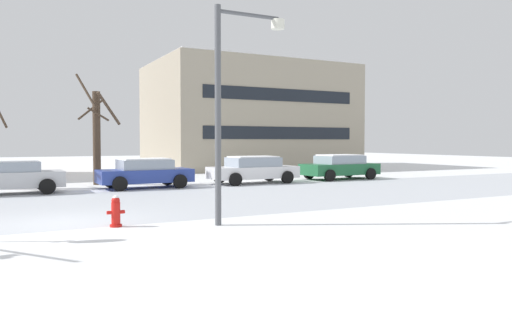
% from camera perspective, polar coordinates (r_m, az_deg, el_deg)
% --- Properties ---
extents(ground_plane, '(120.00, 120.00, 0.00)m').
position_cam_1_polar(ground_plane, '(13.74, -21.88, -6.95)').
color(ground_plane, white).
extents(road_surface, '(80.00, 8.76, 0.00)m').
position_cam_1_polar(road_surface, '(17.07, -22.99, -5.19)').
color(road_surface, '#B7BCC4').
rests_on(road_surface, ground).
extents(fire_hydrant, '(0.44, 0.30, 0.79)m').
position_cam_1_polar(fire_hydrant, '(12.81, -16.02, -5.73)').
color(fire_hydrant, red).
rests_on(fire_hydrant, ground).
extents(street_lamp, '(2.01, 0.36, 5.58)m').
position_cam_1_polar(street_lamp, '(12.67, -2.90, 8.09)').
color(street_lamp, '#4C4F54').
rests_on(street_lamp, ground).
extents(parked_car_silver, '(4.14, 2.06, 1.38)m').
position_cam_1_polar(parked_car_silver, '(22.21, -26.81, -1.73)').
color(parked_car_silver, silver).
rests_on(parked_car_silver, ground).
extents(parked_car_blue, '(4.22, 2.12, 1.37)m').
position_cam_1_polar(parked_car_blue, '(22.99, -12.81, -1.45)').
color(parked_car_blue, '#283D93').
rests_on(parked_car_blue, ground).
extents(parked_car_white, '(4.57, 2.14, 1.39)m').
position_cam_1_polar(parked_car_white, '(24.94, -0.33, -1.09)').
color(parked_car_white, white).
rests_on(parked_car_white, ground).
extents(parked_car_green, '(4.42, 2.23, 1.40)m').
position_cam_1_polar(parked_car_green, '(28.02, 9.72, -0.75)').
color(parked_car_green, '#1E6038').
rests_on(parked_car_green, ground).
extents(tree_far_mid, '(2.12, 2.01, 5.43)m').
position_cam_1_polar(tree_far_mid, '(25.32, -18.05, 2.92)').
color(tree_far_mid, '#423326').
rests_on(tree_far_mid, ground).
extents(building_far_right, '(15.27, 10.76, 8.34)m').
position_cam_1_polar(building_far_right, '(40.22, -0.86, 5.08)').
color(building_far_right, '#9E937F').
rests_on(building_far_right, ground).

